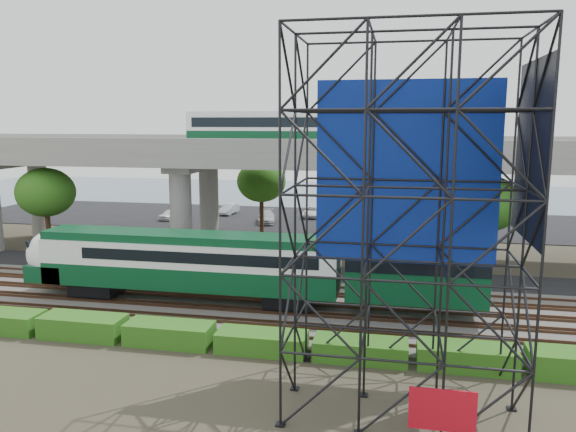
# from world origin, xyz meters

# --- Properties ---
(ground) EXTENTS (140.00, 140.00, 0.00)m
(ground) POSITION_xyz_m (0.00, 0.00, 0.00)
(ground) COLOR #474233
(ground) RESTS_ON ground
(ballast_bed) EXTENTS (90.00, 12.00, 0.20)m
(ballast_bed) POSITION_xyz_m (0.00, 2.00, 0.10)
(ballast_bed) COLOR slate
(ballast_bed) RESTS_ON ground
(service_road) EXTENTS (90.00, 5.00, 0.08)m
(service_road) POSITION_xyz_m (0.00, 10.50, 0.04)
(service_road) COLOR black
(service_road) RESTS_ON ground
(parking_lot) EXTENTS (90.00, 18.00, 0.08)m
(parking_lot) POSITION_xyz_m (0.00, 34.00, 0.04)
(parking_lot) COLOR black
(parking_lot) RESTS_ON ground
(harbor_water) EXTENTS (140.00, 40.00, 0.03)m
(harbor_water) POSITION_xyz_m (0.00, 56.00, 0.01)
(harbor_water) COLOR #41556B
(harbor_water) RESTS_ON ground
(rail_tracks) EXTENTS (90.00, 9.52, 0.16)m
(rail_tracks) POSITION_xyz_m (0.00, 2.00, 0.28)
(rail_tracks) COLOR #472D1E
(rail_tracks) RESTS_ON ballast_bed
(commuter_train) EXTENTS (29.30, 3.06, 4.30)m
(commuter_train) POSITION_xyz_m (-3.16, 2.00, 2.88)
(commuter_train) COLOR black
(commuter_train) RESTS_ON rail_tracks
(overpass) EXTENTS (80.00, 12.00, 12.40)m
(overpass) POSITION_xyz_m (-0.31, 16.00, 8.21)
(overpass) COLOR #9E9B93
(overpass) RESTS_ON ground
(scaffold_tower) EXTENTS (9.36, 6.36, 15.00)m
(scaffold_tower) POSITION_xyz_m (7.91, -7.98, 7.47)
(scaffold_tower) COLOR black
(scaffold_tower) RESTS_ON ground
(hedge_strip) EXTENTS (34.60, 1.80, 1.20)m
(hedge_strip) POSITION_xyz_m (1.01, -4.30, 0.56)
(hedge_strip) COLOR #275914
(hedge_strip) RESTS_ON ground
(trees) EXTENTS (40.94, 16.94, 7.69)m
(trees) POSITION_xyz_m (-4.67, 16.17, 5.57)
(trees) COLOR #382314
(trees) RESTS_ON ground
(suv) EXTENTS (5.28, 3.22, 1.37)m
(suv) POSITION_xyz_m (-7.54, 9.60, 0.76)
(suv) COLOR black
(suv) RESTS_ON service_road
(parked_cars) EXTENTS (40.08, 9.95, 1.32)m
(parked_cars) POSITION_xyz_m (1.49, 33.69, 0.71)
(parked_cars) COLOR white
(parked_cars) RESTS_ON parking_lot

